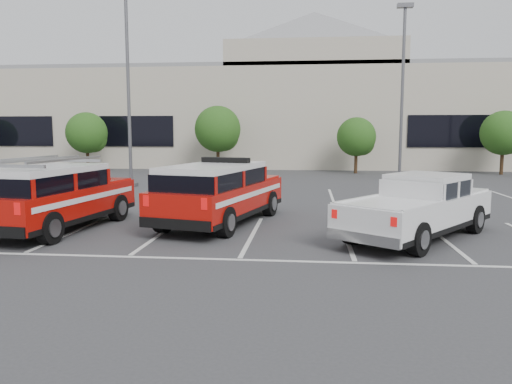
% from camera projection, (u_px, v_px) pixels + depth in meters
% --- Properties ---
extents(ground, '(120.00, 120.00, 0.00)m').
position_uv_depth(ground, '(252.00, 235.00, 14.56)').
color(ground, '#373739').
rests_on(ground, ground).
extents(stall_markings, '(23.00, 15.00, 0.01)m').
position_uv_depth(stall_markings, '(266.00, 210.00, 19.00)').
color(stall_markings, silver).
rests_on(stall_markings, ground).
extents(convention_building, '(60.00, 16.99, 13.20)m').
position_uv_depth(convention_building, '(293.00, 112.00, 45.42)').
color(convention_building, '#B7AE9B').
rests_on(convention_building, ground).
extents(tree_left, '(3.07, 3.07, 4.42)m').
position_uv_depth(tree_left, '(88.00, 134.00, 37.51)').
color(tree_left, '#3F2B19').
rests_on(tree_left, ground).
extents(tree_mid_left, '(3.37, 3.37, 4.85)m').
position_uv_depth(tree_mid_left, '(219.00, 131.00, 36.45)').
color(tree_mid_left, '#3F2B19').
rests_on(tree_mid_left, ground).
extents(tree_mid_right, '(2.77, 2.77, 3.99)m').
position_uv_depth(tree_mid_right, '(358.00, 138.00, 35.49)').
color(tree_mid_right, '#3F2B19').
rests_on(tree_mid_right, ground).
extents(tree_right, '(3.07, 3.07, 4.42)m').
position_uv_depth(tree_right, '(505.00, 135.00, 34.43)').
color(tree_right, '#3F2B19').
rests_on(tree_right, ground).
extents(light_pole_left, '(0.90, 0.60, 10.24)m').
position_uv_depth(light_pole_left, '(128.00, 90.00, 26.59)').
color(light_pole_left, '#59595E').
rests_on(light_pole_left, ground).
extents(light_pole_mid, '(0.90, 0.60, 10.24)m').
position_uv_depth(light_pole_mid, '(402.00, 93.00, 29.00)').
color(light_pole_mid, '#59595E').
rests_on(light_pole_mid, ground).
extents(fire_chief_suv, '(3.66, 6.47, 2.15)m').
position_uv_depth(fire_chief_suv, '(220.00, 197.00, 16.19)').
color(fire_chief_suv, '#A70E08').
rests_on(fire_chief_suv, ground).
extents(white_pickup, '(5.15, 5.88, 1.80)m').
position_uv_depth(white_pickup, '(418.00, 213.00, 14.05)').
color(white_pickup, silver).
rests_on(white_pickup, ground).
extents(ladder_suv, '(2.97, 5.92, 2.24)m').
position_uv_depth(ladder_suv, '(55.00, 201.00, 15.14)').
color(ladder_suv, '#A70E08').
rests_on(ladder_suv, ground).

